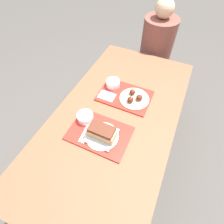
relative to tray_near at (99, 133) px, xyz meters
The scene contains 13 objects.
ground_plane 0.76m from the tray_near, 78.96° to the left, with size 12.00×12.00×0.00m, color #4C4742.
picnic_table 0.21m from the tray_near, 78.96° to the left, with size 0.86×1.67×0.73m.
picnic_bench_far 1.29m from the tray_near, 88.33° to the left, with size 0.82×0.28×0.47m.
tray_near is the anchor object (origin of this frame).
tray_far 0.39m from the tray_near, 86.12° to the left, with size 0.41×0.28×0.01m.
bowl_coleslaw_near 0.15m from the tray_near, 157.52° to the left, with size 0.11×0.11×0.05m.
brisket_sandwich_plate 0.06m from the tray_near, 30.92° to the right, with size 0.22×0.22×0.10m.
plastic_fork_near 0.10m from the tray_near, 160.76° to the right, with size 0.03×0.17×0.00m.
plastic_knife_near 0.08m from the tray_near, 155.41° to the right, with size 0.03×0.17×0.00m.
bowl_coleslaw_far 0.46m from the tray_near, 102.94° to the left, with size 0.11×0.11×0.05m.
wings_plate_far 0.40m from the tray_near, 74.25° to the left, with size 0.23×0.23×0.06m.
napkin_far 0.34m from the tray_near, 107.01° to the left, with size 0.13×0.09×0.01m.
person_seated_across 1.25m from the tray_near, 87.43° to the left, with size 0.34×0.34×0.70m.
Camera 1 is at (0.30, -0.71, 1.75)m, focal length 28.00 mm.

